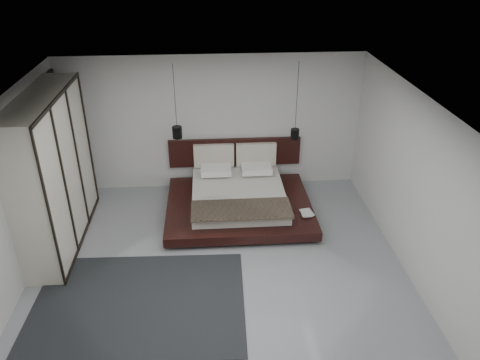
{
  "coord_description": "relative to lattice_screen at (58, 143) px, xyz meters",
  "views": [
    {
      "loc": [
        -0.1,
        -5.91,
        4.84
      ],
      "look_at": [
        0.42,
        1.2,
        1.04
      ],
      "focal_mm": 35.0,
      "sensor_mm": 36.0,
      "label": 1
    }
  ],
  "objects": [
    {
      "name": "book_lower",
      "position": [
        4.51,
        -1.19,
        -1.03
      ],
      "size": [
        0.26,
        0.31,
        0.03
      ],
      "primitive_type": "imported",
      "rotation": [
        0.0,
        0.0,
        0.22
      ],
      "color": "#99724C",
      "rests_on": "bed"
    },
    {
      "name": "rug",
      "position": [
        1.75,
        -3.04,
        -1.29
      ],
      "size": [
        3.16,
        2.3,
        0.01
      ],
      "primitive_type": "cube",
      "rotation": [
        0.0,
        0.0,
        -0.03
      ],
      "color": "black",
      "rests_on": "floor"
    },
    {
      "name": "wardrobe",
      "position": [
        0.25,
        -1.25,
        0.01
      ],
      "size": [
        0.63,
        2.67,
        2.62
      ],
      "color": "beige",
      "rests_on": "floor"
    },
    {
      "name": "lattice_screen",
      "position": [
        0.0,
        0.0,
        0.0
      ],
      "size": [
        0.05,
        0.9,
        2.6
      ],
      "primitive_type": "cube",
      "color": "black",
      "rests_on": "floor"
    },
    {
      "name": "ceiling",
      "position": [
        2.95,
        -2.45,
        1.5
      ],
      "size": [
        6.0,
        6.0,
        0.0
      ],
      "primitive_type": "plane",
      "rotation": [
        3.14,
        0.0,
        0.0
      ],
      "color": "white",
      "rests_on": "wall_back"
    },
    {
      "name": "floor",
      "position": [
        2.95,
        -2.45,
        -1.3
      ],
      "size": [
        6.0,
        6.0,
        0.0
      ],
      "primitive_type": "plane",
      "color": "gray",
      "rests_on": "ground"
    },
    {
      "name": "pendant_left",
      "position": [
        2.27,
        -0.11,
        0.2
      ],
      "size": [
        0.18,
        0.18,
        1.41
      ],
      "color": "black",
      "rests_on": "ceiling"
    },
    {
      "name": "wall_back",
      "position": [
        2.95,
        0.55,
        0.1
      ],
      "size": [
        6.0,
        0.0,
        6.0
      ],
      "primitive_type": "plane",
      "rotation": [
        1.57,
        0.0,
        0.0
      ],
      "color": "silver",
      "rests_on": "floor"
    },
    {
      "name": "wall_left",
      "position": [
        -0.05,
        -2.45,
        0.1
      ],
      "size": [
        0.0,
        6.0,
        6.0
      ],
      "primitive_type": "plane",
      "rotation": [
        1.57,
        0.0,
        1.57
      ],
      "color": "silver",
      "rests_on": "floor"
    },
    {
      "name": "book_upper",
      "position": [
        4.49,
        -1.22,
        -1.01
      ],
      "size": [
        0.2,
        0.27,
        0.02
      ],
      "primitive_type": "imported",
      "rotation": [
        0.0,
        0.0,
        -0.01
      ],
      "color": "#99724C",
      "rests_on": "book_lower"
    },
    {
      "name": "pendant_right",
      "position": [
        4.51,
        -0.11,
        0.11
      ],
      "size": [
        0.16,
        0.16,
        1.5
      ],
      "color": "black",
      "rests_on": "ceiling"
    },
    {
      "name": "wall_right",
      "position": [
        5.95,
        -2.45,
        0.1
      ],
      "size": [
        0.0,
        6.0,
        6.0
      ],
      "primitive_type": "plane",
      "rotation": [
        1.57,
        0.0,
        -1.57
      ],
      "color": "silver",
      "rests_on": "floor"
    },
    {
      "name": "bed",
      "position": [
        3.39,
        -0.54,
        -1.02
      ],
      "size": [
        2.73,
        2.37,
        1.07
      ],
      "color": "black",
      "rests_on": "floor"
    }
  ]
}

